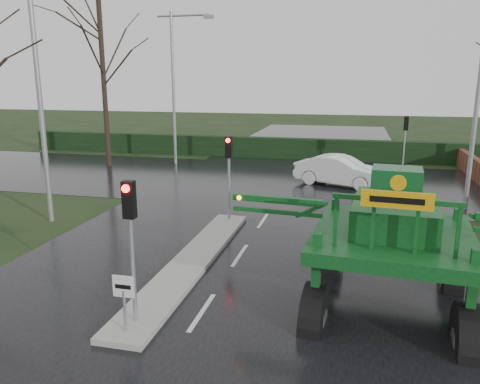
% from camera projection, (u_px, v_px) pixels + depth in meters
% --- Properties ---
extents(ground, '(140.00, 140.00, 0.00)m').
position_uv_depth(ground, '(202.00, 313.00, 11.69)').
color(ground, black).
rests_on(ground, ground).
extents(road_main, '(14.00, 80.00, 0.02)m').
position_uv_depth(road_main, '(271.00, 209.00, 21.14)').
color(road_main, black).
rests_on(road_main, ground).
extents(road_cross, '(80.00, 12.00, 0.02)m').
position_uv_depth(road_cross, '(289.00, 181.00, 26.81)').
color(road_cross, black).
rests_on(road_cross, ground).
extents(median_island, '(1.20, 10.00, 0.16)m').
position_uv_depth(median_island, '(193.00, 261.00, 14.81)').
color(median_island, gray).
rests_on(median_island, ground).
extents(hedge_row, '(44.00, 0.90, 1.50)m').
position_uv_depth(hedge_row, '(305.00, 149.00, 34.19)').
color(hedge_row, black).
rests_on(hedge_row, ground).
extents(keep_left_sign, '(0.50, 0.07, 1.35)m').
position_uv_depth(keep_left_sign, '(124.00, 295.00, 10.33)').
color(keep_left_sign, gray).
rests_on(keep_left_sign, ground).
extents(traffic_signal_near, '(0.26, 0.33, 3.52)m').
position_uv_depth(traffic_signal_near, '(130.00, 222.00, 10.43)').
color(traffic_signal_near, gray).
rests_on(traffic_signal_near, ground).
extents(traffic_signal_mid, '(0.26, 0.33, 3.52)m').
position_uv_depth(traffic_signal_mid, '(229.00, 160.00, 18.46)').
color(traffic_signal_mid, gray).
rests_on(traffic_signal_mid, ground).
extents(traffic_signal_far, '(0.26, 0.33, 3.52)m').
position_uv_depth(traffic_signal_far, '(405.00, 132.00, 28.49)').
color(traffic_signal_far, gray).
rests_on(traffic_signal_far, ground).
extents(street_light_left_near, '(3.85, 0.30, 10.00)m').
position_uv_depth(street_light_left_near, '(44.00, 71.00, 17.84)').
color(street_light_left_near, gray).
rests_on(street_light_left_near, ground).
extents(street_light_right, '(3.85, 0.30, 10.00)m').
position_uv_depth(street_light_right, '(473.00, 72.00, 19.74)').
color(street_light_right, gray).
rests_on(street_light_right, ground).
extents(street_light_left_far, '(3.85, 0.30, 10.00)m').
position_uv_depth(street_light_left_far, '(177.00, 75.00, 31.07)').
color(street_light_left_far, gray).
rests_on(street_light_left_far, ground).
extents(tree_left_far, '(7.70, 7.70, 13.26)m').
position_uv_depth(tree_left_far, '(102.00, 56.00, 29.90)').
color(tree_left_far, black).
rests_on(tree_left_far, ground).
extents(crop_sprayer, '(8.34, 5.49, 4.67)m').
position_uv_depth(crop_sprayer, '(319.00, 231.00, 11.00)').
color(crop_sprayer, black).
rests_on(crop_sprayer, ground).
extents(white_sedan, '(5.23, 3.30, 1.63)m').
position_uv_depth(white_sedan, '(340.00, 186.00, 25.71)').
color(white_sedan, white).
rests_on(white_sedan, ground).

